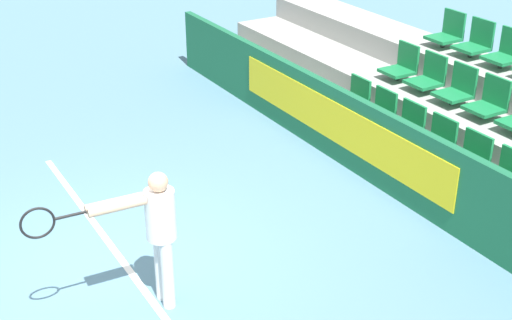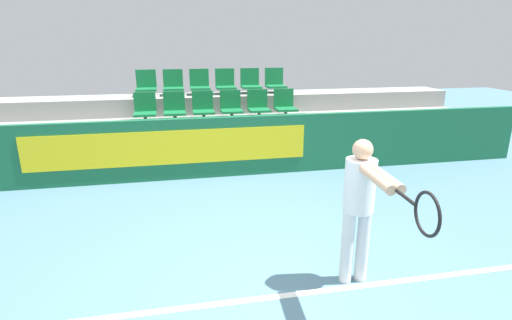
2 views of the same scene
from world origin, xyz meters
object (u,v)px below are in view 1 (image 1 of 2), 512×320
Objects in this scene: stadium_chair_2 at (406,127)px; stadium_chair_3 at (436,142)px; stadium_chair_14 at (506,52)px; stadium_chair_0 at (354,100)px; stadium_chair_8 at (457,89)px; stadium_chair_7 at (428,76)px; stadium_chair_4 at (470,159)px; stadium_chair_13 at (476,42)px; stadium_chair_9 at (489,102)px; tennis_player at (154,228)px; stadium_chair_6 at (402,65)px; stadium_chair_5 at (506,178)px; stadium_chair_1 at (379,113)px; stadium_chair_12 at (448,32)px.

stadium_chair_3 is (0.60, 0.00, 0.00)m from stadium_chair_2.
stadium_chair_3 is 1.00× the size of stadium_chair_14.
stadium_chair_3 is (1.81, 0.00, 0.00)m from stadium_chair_0.
stadium_chair_8 is at bearing 37.30° from stadium_chair_0.
stadium_chair_8 is (-0.60, 0.92, 0.40)m from stadium_chair_3.
stadium_chair_7 is at bearing 56.72° from stadium_chair_0.
stadium_chair_0 is 2.41m from stadium_chair_4.
stadium_chair_13 is 0.60m from stadium_chair_14.
stadium_chair_9 reaches higher than stadium_chair_2.
stadium_chair_14 reaches higher than stadium_chair_9.
stadium_chair_7 is 5.53m from tennis_player.
stadium_chair_6 is 1.00× the size of stadium_chair_8.
stadium_chair_5 is at bearing -16.95° from stadium_chair_6.
stadium_chair_1 is 1.00m from stadium_chair_7.
stadium_chair_2 is 1.81m from stadium_chair_5.
stadium_chair_14 is (0.00, 1.84, 0.79)m from stadium_chair_2.
tennis_player is (2.35, -4.32, 0.31)m from stadium_chair_0.
stadium_chair_7 is at bearing 180.00° from stadium_chair_8.
stadium_chair_2 is at bearing 180.00° from stadium_chair_5.
stadium_chair_7 reaches higher than stadium_chair_4.
stadium_chair_14 is (0.00, 0.92, 0.40)m from stadium_chair_8.
stadium_chair_5 is at bearing -31.36° from stadium_chair_12.
stadium_chair_6 is at bearing -90.00° from stadium_chair_12.
stadium_chair_9 is 0.37× the size of tennis_player.
stadium_chair_7 reaches higher than stadium_chair_3.
stadium_chair_6 is at bearing 163.05° from stadium_chair_5.
stadium_chair_12 is (-1.81, 1.84, 0.79)m from stadium_chair_3.
stadium_chair_8 is at bearing 123.28° from stadium_chair_3.
stadium_chair_2 is 1.00× the size of stadium_chair_12.
stadium_chair_4 is at bearing -45.45° from stadium_chair_13.
stadium_chair_3 is 4.37m from tennis_player.
tennis_player is at bearing -98.72° from stadium_chair_5.
stadium_chair_3 is at bearing -37.30° from stadium_chair_7.
stadium_chair_0 is at bearing 180.00° from stadium_chair_3.
stadium_chair_2 is at bearing -37.30° from stadium_chair_6.
stadium_chair_8 reaches higher than stadium_chair_2.
stadium_chair_3 is at bearing -90.00° from stadium_chair_9.
stadium_chair_0 is 1.17m from stadium_chair_7.
stadium_chair_12 and stadium_chair_14 have the same top height.
stadium_chair_1 is at bearing -56.72° from stadium_chair_6.
stadium_chair_6 is 0.37× the size of tennis_player.
stadium_chair_6 is at bearing 180.00° from stadium_chair_8.
stadium_chair_12 is at bearing 134.55° from stadium_chair_3.
stadium_chair_3 is 0.60m from stadium_chair_4.
stadium_chair_9 is at bearing 37.30° from stadium_chair_1.
stadium_chair_12 is at bearing 90.00° from stadium_chair_6.
stadium_chair_13 is (-1.21, 0.92, 0.40)m from stadium_chair_9.
stadium_chair_6 is 1.00× the size of stadium_chair_9.
stadium_chair_4 is 3.14m from stadium_chair_12.
stadium_chair_14 reaches higher than stadium_chair_0.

